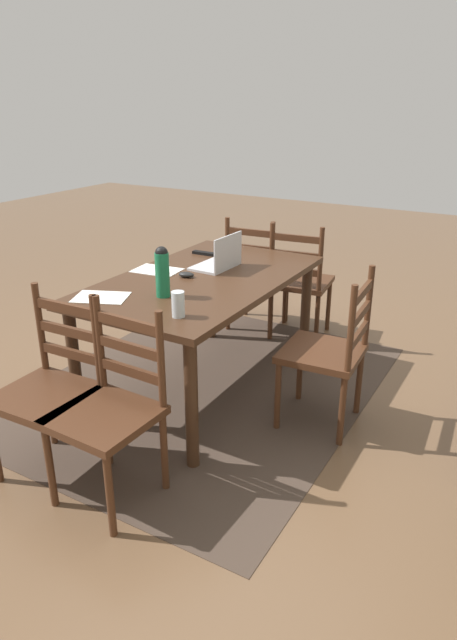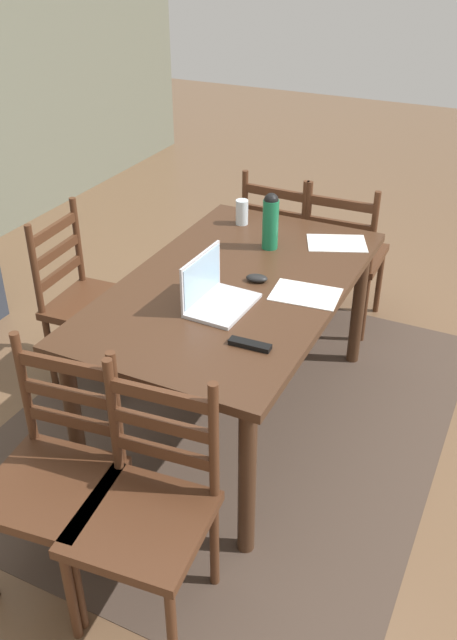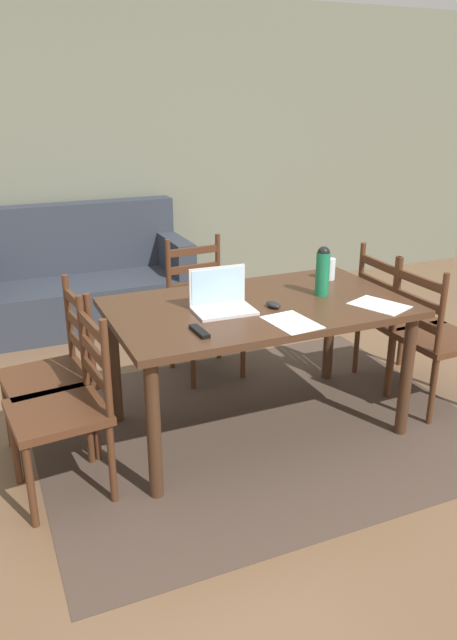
% 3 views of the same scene
% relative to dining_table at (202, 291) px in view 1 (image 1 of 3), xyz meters
% --- Properties ---
extents(ground_plane, '(14.00, 14.00, 0.00)m').
position_rel_dining_table_xyz_m(ground_plane, '(0.00, 0.00, -0.69)').
color(ground_plane, brown).
extents(area_rug, '(2.54, 2.04, 0.01)m').
position_rel_dining_table_xyz_m(area_rug, '(0.00, 0.00, -0.68)').
color(area_rug, '#47382D').
rests_on(area_rug, ground).
extents(dining_table, '(1.65, 0.97, 0.78)m').
position_rel_dining_table_xyz_m(dining_table, '(0.00, 0.00, 0.00)').
color(dining_table, '#422819').
rests_on(dining_table, ground).
extents(chair_left_near, '(0.48, 0.48, 0.95)m').
position_rel_dining_table_xyz_m(chair_left_near, '(-1.12, -0.19, -0.22)').
color(chair_left_near, '#4C2B19').
rests_on(chair_left_near, ground).
extents(chair_right_near, '(0.45, 0.45, 0.95)m').
position_rel_dining_table_xyz_m(chair_right_near, '(1.12, -0.19, -0.22)').
color(chair_right_near, '#4C2B19').
rests_on(chair_right_near, ground).
extents(chair_left_far, '(0.49, 0.49, 0.95)m').
position_rel_dining_table_xyz_m(chair_left_far, '(-1.12, 0.20, -0.22)').
color(chair_left_far, '#4C2B19').
rests_on(chair_left_far, ground).
extents(chair_right_far, '(0.45, 0.45, 0.95)m').
position_rel_dining_table_xyz_m(chair_right_far, '(1.12, 0.19, -0.22)').
color(chair_right_far, '#4C2B19').
rests_on(chair_right_far, ground).
extents(chair_far_head, '(0.47, 0.47, 0.95)m').
position_rel_dining_table_xyz_m(chair_far_head, '(-0.00, 0.85, -0.22)').
color(chair_far_head, '#4C2B19').
rests_on(chair_far_head, ground).
extents(laptop, '(0.33, 0.23, 0.23)m').
position_rel_dining_table_xyz_m(laptop, '(-0.23, -0.00, 0.15)').
color(laptop, silver).
rests_on(laptop, dining_table).
extents(water_bottle, '(0.08, 0.08, 0.29)m').
position_rel_dining_table_xyz_m(water_bottle, '(0.41, -0.00, 0.24)').
color(water_bottle, '#197247').
rests_on(water_bottle, dining_table).
extents(drinking_glass, '(0.07, 0.07, 0.14)m').
position_rel_dining_table_xyz_m(drinking_glass, '(0.62, 0.25, 0.16)').
color(drinking_glass, silver).
rests_on(drinking_glass, dining_table).
extents(computer_mouse, '(0.08, 0.11, 0.03)m').
position_rel_dining_table_xyz_m(computer_mouse, '(0.05, -0.09, 0.11)').
color(computer_mouse, black).
rests_on(computer_mouse, dining_table).
extents(tv_remote, '(0.05, 0.17, 0.02)m').
position_rel_dining_table_xyz_m(tv_remote, '(-0.46, -0.28, 0.10)').
color(tv_remote, black).
rests_on(tv_remote, dining_table).
extents(paper_stack_left, '(0.31, 0.35, 0.00)m').
position_rel_dining_table_xyz_m(paper_stack_left, '(0.60, -0.29, 0.09)').
color(paper_stack_left, white).
rests_on(paper_stack_left, dining_table).
extents(paper_stack_right, '(0.24, 0.32, 0.00)m').
position_rel_dining_table_xyz_m(paper_stack_right, '(0.03, -0.33, 0.09)').
color(paper_stack_right, white).
rests_on(paper_stack_right, dining_table).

